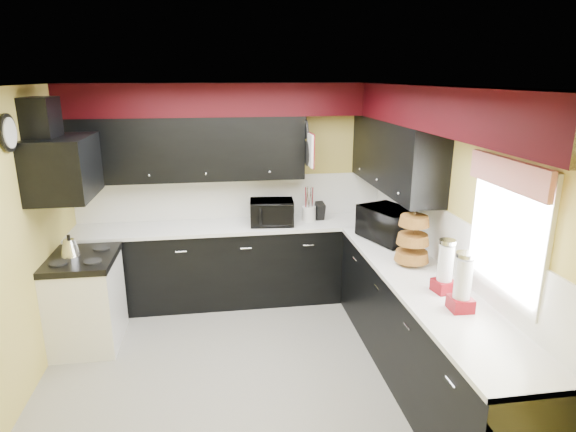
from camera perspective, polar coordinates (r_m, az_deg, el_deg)
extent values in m
plane|color=gray|center=(4.58, -5.04, -17.96)|extent=(3.60, 3.60, 0.00)
cube|color=#E0C666|center=(5.74, -6.53, 2.86)|extent=(3.60, 0.06, 2.50)
cube|color=#E0C666|center=(4.48, 18.19, -1.77)|extent=(0.06, 3.60, 2.50)
cube|color=#E0C666|center=(4.32, -30.09, -3.84)|extent=(0.06, 3.60, 2.50)
cube|color=white|center=(3.79, -6.01, 15.07)|extent=(3.60, 3.60, 0.06)
cube|color=black|center=(5.70, -6.15, -5.69)|extent=(3.60, 0.60, 0.90)
cube|color=black|center=(4.42, 15.43, -13.11)|extent=(0.60, 3.00, 0.90)
cube|color=white|center=(5.54, -6.29, -1.18)|extent=(3.62, 0.64, 0.04)
cube|color=white|center=(4.21, 15.91, -7.52)|extent=(0.64, 3.02, 0.04)
cube|color=white|center=(5.75, -6.51, 2.25)|extent=(3.60, 0.02, 0.50)
cube|color=white|center=(4.49, 18.01, -2.51)|extent=(0.02, 3.60, 0.50)
cube|color=black|center=(5.48, -11.92, 7.81)|extent=(2.60, 0.35, 0.70)
cube|color=black|center=(5.08, 12.47, 7.14)|extent=(0.35, 1.80, 0.70)
cube|color=black|center=(5.41, -6.82, 13.54)|extent=(3.60, 0.36, 0.35)
cube|color=black|center=(4.04, 18.36, 11.94)|extent=(0.36, 3.24, 0.35)
cube|color=white|center=(5.19, -22.75, -9.49)|extent=(0.60, 0.75, 0.86)
cube|color=black|center=(5.02, -23.32, -4.74)|extent=(0.62, 0.77, 0.06)
cube|color=black|center=(4.80, -25.08, 5.23)|extent=(0.50, 0.78, 0.55)
cube|color=black|center=(4.79, -27.20, 10.05)|extent=(0.24, 0.40, 0.40)
cube|color=red|center=(3.52, 24.62, 4.57)|extent=(0.04, 0.88, 0.20)
cube|color=white|center=(5.24, 2.68, 7.78)|extent=(0.03, 0.26, 0.35)
imported|color=black|center=(5.47, -1.93, 0.42)|extent=(0.52, 0.44, 0.28)
imported|color=black|center=(5.05, 11.88, -0.95)|extent=(0.59, 0.71, 0.33)
cylinder|color=silver|center=(5.63, 2.50, 0.30)|extent=(0.20, 0.20, 0.17)
cube|color=black|center=(5.67, 3.77, 0.58)|extent=(0.11, 0.14, 0.21)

